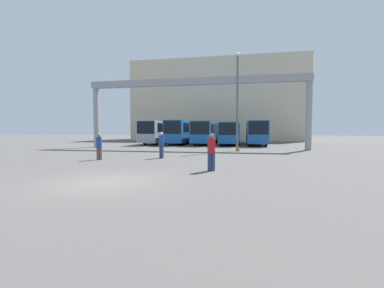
{
  "coord_description": "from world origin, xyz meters",
  "views": [
    {
      "loc": [
        5.09,
        -8.77,
        1.94
      ],
      "look_at": [
        -0.94,
        22.03,
        0.3
      ],
      "focal_mm": 24.0,
      "sensor_mm": 36.0,
      "label": 1
    }
  ],
  "objects_px": {
    "pedestrian_near_right": "(211,151)",
    "bus_slot_1": "(183,131)",
    "pedestrian_near_center": "(99,146)",
    "bus_slot_0": "(161,131)",
    "bus_slot_4": "(256,132)",
    "bus_slot_2": "(206,132)",
    "traffic_cone": "(238,148)",
    "lamp_post": "(237,98)",
    "pedestrian_mid_left": "(161,144)",
    "bus_slot_3": "(230,132)"
  },
  "relations": [
    {
      "from": "bus_slot_4",
      "to": "bus_slot_0",
      "type": "bearing_deg",
      "value": 176.53
    },
    {
      "from": "bus_slot_1",
      "to": "bus_slot_3",
      "type": "distance_m",
      "value": 7.01
    },
    {
      "from": "bus_slot_1",
      "to": "pedestrian_mid_left",
      "type": "xyz_separation_m",
      "value": [
        3.0,
        -19.73,
        -0.91
      ]
    },
    {
      "from": "bus_slot_2",
      "to": "pedestrian_near_right",
      "type": "relative_size",
      "value": 6.52
    },
    {
      "from": "bus_slot_0",
      "to": "pedestrian_near_right",
      "type": "xyz_separation_m",
      "value": [
        10.59,
        -24.69,
        -0.92
      ]
    },
    {
      "from": "bus_slot_4",
      "to": "bus_slot_3",
      "type": "bearing_deg",
      "value": -180.0
    },
    {
      "from": "bus_slot_3",
      "to": "pedestrian_near_right",
      "type": "relative_size",
      "value": 5.89
    },
    {
      "from": "pedestrian_near_center",
      "to": "bus_slot_4",
      "type": "bearing_deg",
      "value": 24.21
    },
    {
      "from": "bus_slot_4",
      "to": "pedestrian_near_right",
      "type": "bearing_deg",
      "value": -97.9
    },
    {
      "from": "lamp_post",
      "to": "bus_slot_1",
      "type": "bearing_deg",
      "value": 123.87
    },
    {
      "from": "traffic_cone",
      "to": "lamp_post",
      "type": "xyz_separation_m",
      "value": [
        -0.15,
        0.54,
        4.73
      ]
    },
    {
      "from": "bus_slot_2",
      "to": "lamp_post",
      "type": "distance_m",
      "value": 12.98
    },
    {
      "from": "pedestrian_near_center",
      "to": "lamp_post",
      "type": "distance_m",
      "value": 13.58
    },
    {
      "from": "bus_slot_2",
      "to": "bus_slot_4",
      "type": "distance_m",
      "value": 6.97
    },
    {
      "from": "traffic_cone",
      "to": "bus_slot_1",
      "type": "bearing_deg",
      "value": 123.19
    },
    {
      "from": "bus_slot_4",
      "to": "pedestrian_near_center",
      "type": "distance_m",
      "value": 23.46
    },
    {
      "from": "bus_slot_0",
      "to": "traffic_cone",
      "type": "xyz_separation_m",
      "value": [
        11.7,
        -12.52,
        -1.57
      ]
    },
    {
      "from": "bus_slot_3",
      "to": "traffic_cone",
      "type": "distance_m",
      "value": 11.83
    },
    {
      "from": "bus_slot_3",
      "to": "pedestrian_near_center",
      "type": "height_order",
      "value": "bus_slot_3"
    },
    {
      "from": "pedestrian_near_right",
      "to": "pedestrian_mid_left",
      "type": "relative_size",
      "value": 0.97
    },
    {
      "from": "pedestrian_near_right",
      "to": "lamp_post",
      "type": "relative_size",
      "value": 0.19
    },
    {
      "from": "bus_slot_1",
      "to": "pedestrian_mid_left",
      "type": "distance_m",
      "value": 19.98
    },
    {
      "from": "bus_slot_3",
      "to": "traffic_cone",
      "type": "bearing_deg",
      "value": -83.78
    },
    {
      "from": "bus_slot_1",
      "to": "pedestrian_near_center",
      "type": "xyz_separation_m",
      "value": [
        -0.75,
        -21.5,
        -0.97
      ]
    },
    {
      "from": "pedestrian_near_center",
      "to": "pedestrian_mid_left",
      "type": "bearing_deg",
      "value": -11.98
    },
    {
      "from": "bus_slot_1",
      "to": "bus_slot_2",
      "type": "relative_size",
      "value": 1.06
    },
    {
      "from": "bus_slot_0",
      "to": "bus_slot_4",
      "type": "height_order",
      "value": "bus_slot_0"
    },
    {
      "from": "bus_slot_0",
      "to": "pedestrian_mid_left",
      "type": "bearing_deg",
      "value": -71.8
    },
    {
      "from": "pedestrian_near_right",
      "to": "traffic_cone",
      "type": "relative_size",
      "value": 2.98
    },
    {
      "from": "bus_slot_4",
      "to": "traffic_cone",
      "type": "xyz_separation_m",
      "value": [
        -2.2,
        -11.67,
        -1.52
      ]
    },
    {
      "from": "pedestrian_near_center",
      "to": "lamp_post",
      "type": "xyz_separation_m",
      "value": [
        8.82,
        9.48,
        4.11
      ]
    },
    {
      "from": "bus_slot_3",
      "to": "bus_slot_0",
      "type": "bearing_deg",
      "value": 175.37
    },
    {
      "from": "pedestrian_near_right",
      "to": "lamp_post",
      "type": "distance_m",
      "value": 13.38
    },
    {
      "from": "bus_slot_2",
      "to": "bus_slot_3",
      "type": "relative_size",
      "value": 1.11
    },
    {
      "from": "bus_slot_4",
      "to": "pedestrian_near_right",
      "type": "xyz_separation_m",
      "value": [
        -3.31,
        -23.84,
        -0.87
      ]
    },
    {
      "from": "bus_slot_1",
      "to": "traffic_cone",
      "type": "xyz_separation_m",
      "value": [
        8.22,
        -12.57,
        -1.59
      ]
    },
    {
      "from": "bus_slot_1",
      "to": "lamp_post",
      "type": "relative_size",
      "value": 1.32
    },
    {
      "from": "bus_slot_2",
      "to": "pedestrian_near_center",
      "type": "xyz_separation_m",
      "value": [
        -4.22,
        -21.18,
        -0.9
      ]
    },
    {
      "from": "bus_slot_1",
      "to": "pedestrian_near_right",
      "type": "xyz_separation_m",
      "value": [
        7.11,
        -24.74,
        -0.94
      ]
    },
    {
      "from": "bus_slot_0",
      "to": "bus_slot_2",
      "type": "xyz_separation_m",
      "value": [
        6.95,
        -0.27,
        -0.06
      ]
    },
    {
      "from": "pedestrian_near_right",
      "to": "bus_slot_4",
      "type": "bearing_deg",
      "value": -106.94
    },
    {
      "from": "bus_slot_1",
      "to": "lamp_post",
      "type": "height_order",
      "value": "lamp_post"
    },
    {
      "from": "bus_slot_4",
      "to": "traffic_cone",
      "type": "relative_size",
      "value": 17.52
    },
    {
      "from": "bus_slot_2",
      "to": "lamp_post",
      "type": "height_order",
      "value": "lamp_post"
    },
    {
      "from": "lamp_post",
      "to": "bus_slot_2",
      "type": "bearing_deg",
      "value": 111.45
    },
    {
      "from": "pedestrian_near_right",
      "to": "pedestrian_mid_left",
      "type": "bearing_deg",
      "value": -59.59
    },
    {
      "from": "bus_slot_4",
      "to": "pedestrian_near_right",
      "type": "distance_m",
      "value": 24.09
    },
    {
      "from": "pedestrian_near_right",
      "to": "bus_slot_1",
      "type": "bearing_deg",
      "value": -82.99
    },
    {
      "from": "bus_slot_1",
      "to": "pedestrian_mid_left",
      "type": "bearing_deg",
      "value": -81.37
    },
    {
      "from": "bus_slot_0",
      "to": "pedestrian_near_center",
      "type": "xyz_separation_m",
      "value": [
        2.73,
        -21.45,
        -0.96
      ]
    }
  ]
}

